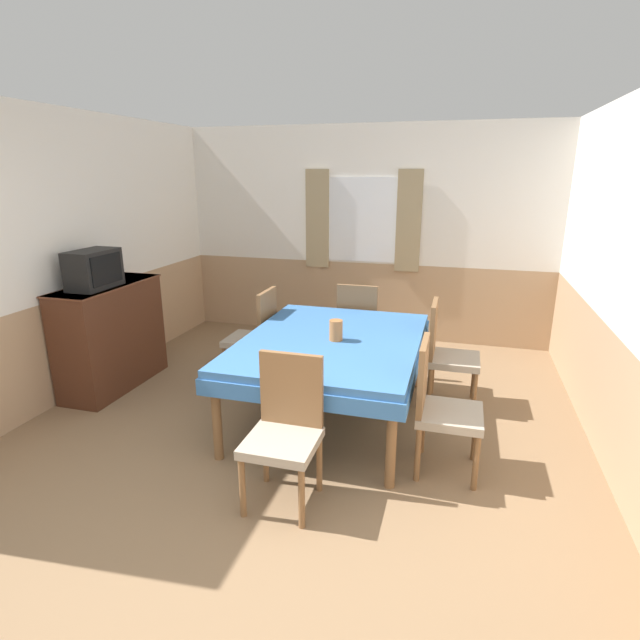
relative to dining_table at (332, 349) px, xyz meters
The scene contains 13 objects.
ground_plane 2.08m from the dining_table, 95.81° to the right, with size 16.00×16.00×0.00m, color #846647.
wall_back 2.45m from the dining_table, 94.94° to the left, with size 4.94×0.10×2.60m.
wall_left 2.59m from the dining_table, behind, with size 0.05×4.69×2.60m.
wall_right 2.21m from the dining_table, ahead, with size 0.05×4.69×2.60m.
dining_table is the anchor object (origin of this frame).
chair_head_near 1.15m from the dining_table, 90.00° to the right, with size 0.44×0.44×0.95m.
chair_right_far 1.08m from the dining_table, 30.84° to the left, with size 0.44×0.44×0.95m.
chair_left_far 1.08m from the dining_table, 149.16° to the left, with size 0.44×0.44×0.95m.
chair_right_near 1.08m from the dining_table, 30.84° to the right, with size 0.44×0.44×0.95m.
chair_head_window 1.15m from the dining_table, 90.00° to the left, with size 0.44×0.44×0.95m.
sideboard 2.24m from the dining_table, behind, with size 0.46×1.15×1.03m.
tv 2.28m from the dining_table, behind, with size 0.29×0.48×0.35m.
vase 0.19m from the dining_table, 38.80° to the right, with size 0.11×0.11×0.17m.
Camera 1 is at (1.19, -1.82, 2.05)m, focal length 28.00 mm.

